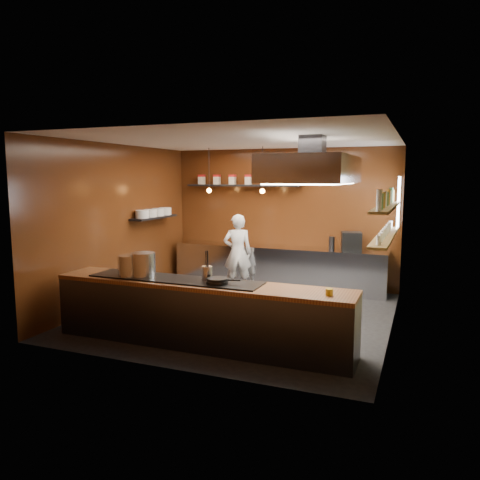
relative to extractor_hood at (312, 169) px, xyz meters
The scene contains 26 objects.
floor 2.85m from the extractor_hood, 162.90° to the left, with size 5.00×5.00×0.00m, color black.
back_wall 3.33m from the extractor_hood, 114.15° to the left, with size 5.00×5.00×0.00m, color #3F200B.
left_wall 3.95m from the extractor_hood, behind, with size 5.00×5.00×0.00m, color #3F200B.
right_wall 1.62m from the extractor_hood, 18.43° to the left, with size 5.00×5.00×0.00m, color #4C4B2B.
ceiling 1.45m from the extractor_hood, 162.90° to the left, with size 5.00×5.00×0.00m, color silver.
window_pane 2.47m from the extractor_hood, 61.29° to the left, with size 1.00×1.00×0.00m, color white.
prep_counter 3.54m from the extractor_hood, 116.83° to the left, with size 4.60×0.65×0.90m, color silver.
pass_counter 2.70m from the extractor_hood, 137.38° to the right, with size 4.40×0.72×0.94m.
tin_shelf 3.54m from the extractor_hood, 128.56° to the left, with size 2.60×0.26×0.04m, color black.
plate_shelf 4.02m from the extractor_hood, 158.96° to the left, with size 0.30×1.40×0.04m, color black.
bottle_shelf_upper 1.38m from the extractor_hood, 33.94° to the left, with size 0.26×2.80×0.04m, color brown.
bottle_shelf_lower 1.64m from the extractor_hood, 33.94° to the left, with size 0.26×2.80×0.04m, color brown.
extractor_hood is the anchor object (origin of this frame).
pendant_left 3.44m from the extractor_hood, 142.13° to the left, with size 0.10×0.10×0.95m.
pendant_right 2.60m from the extractor_hood, 125.54° to the left, with size 0.10×0.10×0.95m.
storage_tins 3.44m from the extractor_hood, 126.60° to the left, with size 2.43×0.13×0.22m.
plate_stacks 3.99m from the extractor_hood, 158.96° to the left, with size 0.26×1.16×0.16m.
bottles 1.33m from the extractor_hood, 33.94° to the left, with size 0.06×2.66×0.24m.
wine_glasses 1.59m from the extractor_hood, 33.94° to the left, with size 0.07×2.37×0.13m.
stockpot_large 2.88m from the extractor_hood, 150.50° to the right, with size 0.36×0.36×0.35m, color silver.
stockpot_small 3.07m from the extractor_hood, 151.67° to the right, with size 0.33×0.33×0.31m, color #B7BABE.
utensil_crock 2.21m from the extractor_hood, 137.08° to the right, with size 0.16×0.16×0.20m, color #B9BCC1.
frying_pan 2.22m from the extractor_hood, 127.66° to the right, with size 0.48×0.31×0.08m.
butter_jar 2.07m from the extractor_hood, 66.95° to the right, with size 0.09×0.09×0.08m, color yellow.
espresso_machine 2.91m from the extractor_hood, 84.20° to the left, with size 0.39×0.37×0.39m, color black.
chef 3.30m from the extractor_hood, 135.15° to the left, with size 0.59×0.39×1.62m, color white.
Camera 1 is at (2.90, -7.38, 2.39)m, focal length 35.00 mm.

